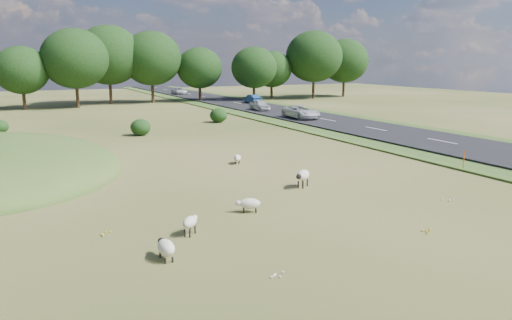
{
  "coord_description": "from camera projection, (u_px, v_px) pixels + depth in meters",
  "views": [
    {
      "loc": [
        -9.63,
        -20.38,
        6.36
      ],
      "look_at": [
        2.0,
        4.0,
        1.0
      ],
      "focal_mm": 35.0,
      "sensor_mm": 36.0,
      "label": 1
    }
  ],
  "objects": [
    {
      "name": "car_4",
      "position": [
        252.0,
        99.0,
        74.05
      ],
      "size": [
        1.34,
        3.83,
        1.26
      ],
      "primitive_type": "imported",
      "rotation": [
        0.0,
        0.0,
        3.14
      ],
      "color": "navy",
      "rests_on": "road"
    },
    {
      "name": "sheep_0",
      "position": [
        303.0,
        175.0,
        25.46
      ],
      "size": [
        1.24,
        1.07,
        0.91
      ],
      "rotation": [
        0.0,
        0.0,
        3.79
      ],
      "color": "beige",
      "rests_on": "ground"
    },
    {
      "name": "ground",
      "position": [
        151.0,
        140.0,
        41.05
      ],
      "size": [
        160.0,
        160.0,
        0.0
      ],
      "primitive_type": "plane",
      "color": "#344B17",
      "rests_on": "ground"
    },
    {
      "name": "shrubs",
      "position": [
        150.0,
        121.0,
        47.59
      ],
      "size": [
        22.3,
        8.45,
        1.51
      ],
      "color": "black",
      "rests_on": "ground"
    },
    {
      "name": "sheep_4",
      "position": [
        166.0,
        247.0,
        16.2
      ],
      "size": [
        0.54,
        1.17,
        0.68
      ],
      "rotation": [
        0.0,
        0.0,
        1.6
      ],
      "color": "beige",
      "rests_on": "ground"
    },
    {
      "name": "car_1",
      "position": [
        260.0,
        105.0,
        63.23
      ],
      "size": [
        1.53,
        3.81,
        1.3
      ],
      "primitive_type": "imported",
      "color": "silver",
      "rests_on": "road"
    },
    {
      "name": "sheep_2",
      "position": [
        237.0,
        158.0,
        31.43
      ],
      "size": [
        0.77,
        1.02,
        0.57
      ],
      "rotation": [
        0.0,
        0.0,
        4.22
      ],
      "color": "beige",
      "rests_on": "ground"
    },
    {
      "name": "marker_post",
      "position": [
        464.0,
        160.0,
        29.54
      ],
      "size": [
        0.06,
        0.06,
        1.2
      ],
      "primitive_type": "cylinder",
      "color": "#D8590C",
      "rests_on": "ground"
    },
    {
      "name": "sheep_3",
      "position": [
        190.0,
        222.0,
        18.49
      ],
      "size": [
        0.9,
        0.94,
        0.72
      ],
      "rotation": [
        0.0,
        0.0,
        0.83
      ],
      "color": "beige",
      "rests_on": "ground"
    },
    {
      "name": "car_3",
      "position": [
        301.0,
        112.0,
        54.15
      ],
      "size": [
        2.39,
        5.18,
        1.44
      ],
      "primitive_type": "imported",
      "color": "silver",
      "rests_on": "road"
    },
    {
      "name": "road",
      "position": [
        299.0,
        115.0,
        58.33
      ],
      "size": [
        8.0,
        150.0,
        0.25
      ],
      "primitive_type": "cube",
      "color": "black",
      "rests_on": "ground"
    },
    {
      "name": "sheep_1",
      "position": [
        249.0,
        204.0,
        21.27
      ],
      "size": [
        1.13,
        0.78,
        0.63
      ],
      "rotation": [
        0.0,
        0.0,
        2.75
      ],
      "color": "beige",
      "rests_on": "ground"
    },
    {
      "name": "car_2",
      "position": [
        180.0,
        91.0,
        93.85
      ],
      "size": [
        2.09,
        4.52,
        1.26
      ],
      "primitive_type": "imported",
      "color": "white",
      "rests_on": "road"
    },
    {
      "name": "treeline",
      "position": [
        81.0,
        60.0,
        70.7
      ],
      "size": [
        96.28,
        14.66,
        11.7
      ],
      "color": "black",
      "rests_on": "ground"
    }
  ]
}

